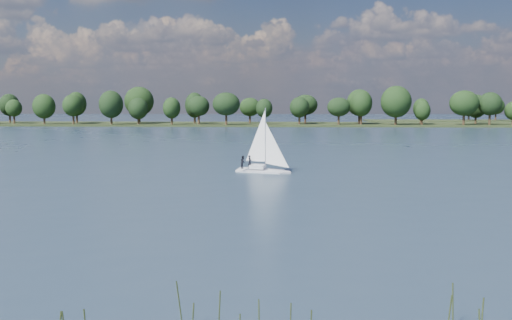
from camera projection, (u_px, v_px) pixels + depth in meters
The scene contains 4 objects.
ground at pixel (250, 144), 130.80m from camera, with size 700.00×700.00×0.00m, color #233342.
far_shore at pixel (265, 125), 242.11m from camera, with size 660.00×40.00×1.50m, color black.
sailboat at pixel (260, 154), 76.61m from camera, with size 7.16×4.08×9.09m.
treeline at pixel (241, 106), 237.21m from camera, with size 562.54×73.82×18.15m.
Camera 1 is at (7.65, -30.30, 9.36)m, focal length 40.00 mm.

